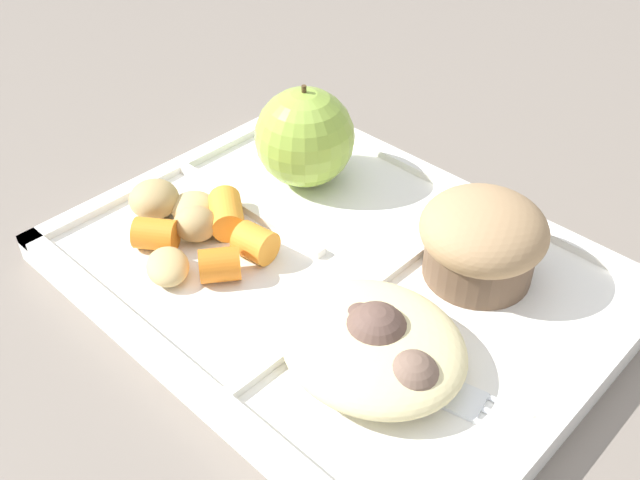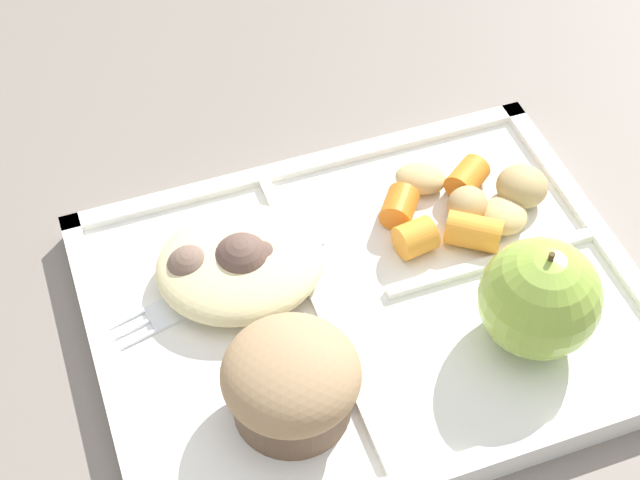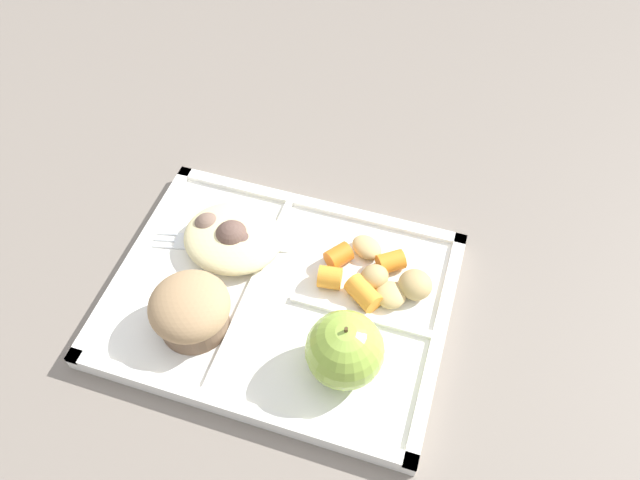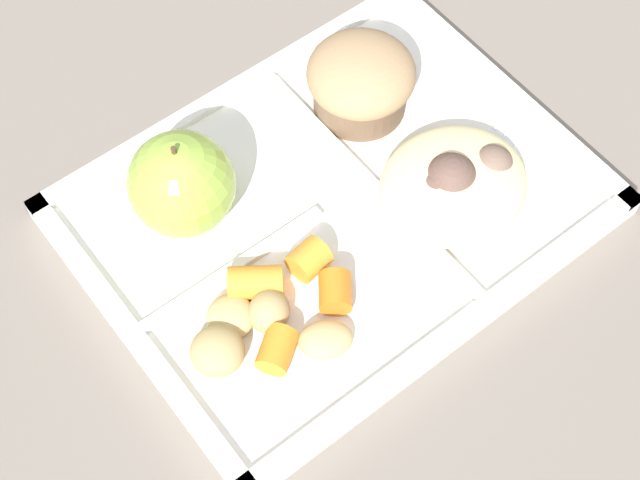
# 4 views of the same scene
# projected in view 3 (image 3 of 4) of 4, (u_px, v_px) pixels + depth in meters

# --- Properties ---
(ground) EXTENTS (6.00, 6.00, 0.00)m
(ground) POSITION_uv_depth(u_px,v_px,m) (281.00, 303.00, 0.66)
(ground) COLOR slate
(lunch_tray) EXTENTS (0.35, 0.27, 0.02)m
(lunch_tray) POSITION_uv_depth(u_px,v_px,m) (281.00, 299.00, 0.65)
(lunch_tray) COLOR white
(lunch_tray) RESTS_ON ground
(green_apple) EXTENTS (0.07, 0.07, 0.08)m
(green_apple) POSITION_uv_depth(u_px,v_px,m) (345.00, 350.00, 0.57)
(green_apple) COLOR #93B742
(green_apple) RESTS_ON lunch_tray
(bran_muffin) EXTENTS (0.08, 0.08, 0.06)m
(bran_muffin) POSITION_uv_depth(u_px,v_px,m) (191.00, 310.00, 0.60)
(bran_muffin) COLOR brown
(bran_muffin) RESTS_ON lunch_tray
(carrot_slice_large) EXTENTS (0.04, 0.04, 0.02)m
(carrot_slice_large) POSITION_uv_depth(u_px,v_px,m) (363.00, 293.00, 0.64)
(carrot_slice_large) COLOR orange
(carrot_slice_large) RESTS_ON lunch_tray
(carrot_slice_diagonal) EXTENTS (0.04, 0.03, 0.02)m
(carrot_slice_diagonal) POSITION_uv_depth(u_px,v_px,m) (391.00, 262.00, 0.66)
(carrot_slice_diagonal) COLOR orange
(carrot_slice_diagonal) RESTS_ON lunch_tray
(carrot_slice_tilted) EXTENTS (0.03, 0.03, 0.02)m
(carrot_slice_tilted) POSITION_uv_depth(u_px,v_px,m) (339.00, 256.00, 0.67)
(carrot_slice_tilted) COLOR orange
(carrot_slice_tilted) RESTS_ON lunch_tray
(carrot_slice_small) EXTENTS (0.03, 0.03, 0.02)m
(carrot_slice_small) POSITION_uv_depth(u_px,v_px,m) (330.00, 277.00, 0.65)
(carrot_slice_small) COLOR orange
(carrot_slice_small) RESTS_ON lunch_tray
(potato_chunk_large) EXTENTS (0.05, 0.05, 0.03)m
(potato_chunk_large) POSITION_uv_depth(u_px,v_px,m) (415.00, 285.00, 0.64)
(potato_chunk_large) COLOR tan
(potato_chunk_large) RESTS_ON lunch_tray
(potato_chunk_corner) EXTENTS (0.04, 0.04, 0.02)m
(potato_chunk_corner) POSITION_uv_depth(u_px,v_px,m) (390.00, 295.00, 0.64)
(potato_chunk_corner) COLOR tan
(potato_chunk_corner) RESTS_ON lunch_tray
(potato_chunk_wedge) EXTENTS (0.05, 0.04, 0.02)m
(potato_chunk_wedge) POSITION_uv_depth(u_px,v_px,m) (367.00, 247.00, 0.68)
(potato_chunk_wedge) COLOR tan
(potato_chunk_wedge) RESTS_ON lunch_tray
(potato_chunk_golden) EXTENTS (0.04, 0.04, 0.02)m
(potato_chunk_golden) POSITION_uv_depth(u_px,v_px,m) (374.00, 277.00, 0.65)
(potato_chunk_golden) COLOR tan
(potato_chunk_golden) RESTS_ON lunch_tray
(egg_noodle_pile) EXTENTS (0.11, 0.10, 0.03)m
(egg_noodle_pile) POSITION_uv_depth(u_px,v_px,m) (233.00, 238.00, 0.68)
(egg_noodle_pile) COLOR beige
(egg_noodle_pile) RESTS_ON lunch_tray
(meatball_back) EXTENTS (0.03, 0.03, 0.03)m
(meatball_back) POSITION_uv_depth(u_px,v_px,m) (243.00, 243.00, 0.67)
(meatball_back) COLOR brown
(meatball_back) RESTS_ON lunch_tray
(meatball_center) EXTENTS (0.03, 0.03, 0.03)m
(meatball_center) POSITION_uv_depth(u_px,v_px,m) (232.00, 236.00, 0.67)
(meatball_center) COLOR brown
(meatball_center) RESTS_ON lunch_tray
(meatball_side) EXTENTS (0.03, 0.03, 0.03)m
(meatball_side) POSITION_uv_depth(u_px,v_px,m) (208.00, 226.00, 0.68)
(meatball_side) COLOR #755B4C
(meatball_side) RESTS_ON lunch_tray
(meatball_front) EXTENTS (0.04, 0.04, 0.04)m
(meatball_front) POSITION_uv_depth(u_px,v_px,m) (232.00, 237.00, 0.67)
(meatball_front) COLOR brown
(meatball_front) RESTS_ON lunch_tray
(plastic_fork) EXTENTS (0.15, 0.05, 0.00)m
(plastic_fork) POSITION_uv_depth(u_px,v_px,m) (212.00, 243.00, 0.69)
(plastic_fork) COLOR white
(plastic_fork) RESTS_ON lunch_tray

